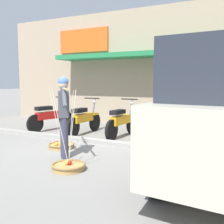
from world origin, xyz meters
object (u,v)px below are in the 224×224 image
object	(u,v)px
fruit_basket_right_side	(61,145)
motorcycle_nearest_shop	(50,117)
wooden_crate	(164,133)
motorcycle_second_in_row	(84,119)
fruit_vendor	(64,111)
motorcycle_third_in_row	(122,122)
fruit_basket_left_side	(69,166)

from	to	relation	value
fruit_basket_right_side	motorcycle_nearest_shop	xyz separation A→B (m)	(-1.82, 1.77, 0.38)
fruit_basket_right_side	wooden_crate	world-z (taller)	fruit_basket_right_side
fruit_basket_right_side	motorcycle_second_in_row	world-z (taller)	fruit_basket_right_side
fruit_vendor	motorcycle_second_in_row	size ratio (longest dim) A/B	0.93
wooden_crate	motorcycle_nearest_shop	bearing A→B (deg)	-173.89
motorcycle_nearest_shop	motorcycle_second_in_row	bearing A→B (deg)	-1.03
motorcycle_third_in_row	fruit_basket_right_side	bearing A→B (deg)	-110.91
fruit_basket_left_side	fruit_basket_right_side	bearing A→B (deg)	132.18
motorcycle_nearest_shop	motorcycle_third_in_row	bearing A→B (deg)	2.20
fruit_vendor	fruit_basket_right_side	distance (m)	1.24
motorcycle_nearest_shop	motorcycle_second_in_row	distance (m)	1.32
fruit_basket_right_side	motorcycle_nearest_shop	size ratio (longest dim) A/B	0.81
fruit_vendor	motorcycle_third_in_row	world-z (taller)	fruit_vendor
fruit_basket_left_side	motorcycle_second_in_row	distance (m)	3.44
fruit_basket_left_side	motorcycle_nearest_shop	world-z (taller)	fruit_basket_left_side
fruit_vendor	wooden_crate	xyz separation A→B (m)	(1.31, 2.79, -0.82)
fruit_vendor	fruit_basket_left_side	xyz separation A→B (m)	(0.57, -0.63, -0.90)
motorcycle_second_in_row	fruit_vendor	bearing A→B (deg)	-65.84
fruit_vendor	motorcycle_nearest_shop	bearing A→B (deg)	134.86
fruit_basket_left_side	motorcycle_third_in_row	bearing A→B (deg)	97.68
fruit_basket_left_side	fruit_basket_right_side	distance (m)	1.69
fruit_basket_right_side	motorcycle_third_in_row	world-z (taller)	fruit_basket_right_side
fruit_vendor	motorcycle_second_in_row	world-z (taller)	fruit_vendor
motorcycle_nearest_shop	wooden_crate	distance (m)	3.73
fruit_basket_left_side	motorcycle_second_in_row	size ratio (longest dim) A/B	0.80
fruit_basket_right_side	wooden_crate	size ratio (longest dim) A/B	3.30
motorcycle_third_in_row	wooden_crate	world-z (taller)	motorcycle_third_in_row
fruit_vendor	fruit_basket_left_side	world-z (taller)	fruit_vendor
fruit_basket_left_side	motorcycle_third_in_row	xyz separation A→B (m)	(-0.42, 3.12, 0.38)
fruit_vendor	motorcycle_nearest_shop	distance (m)	3.42
fruit_basket_left_side	fruit_basket_right_side	world-z (taller)	same
fruit_vendor	fruit_basket_right_side	size ratio (longest dim) A/B	1.17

